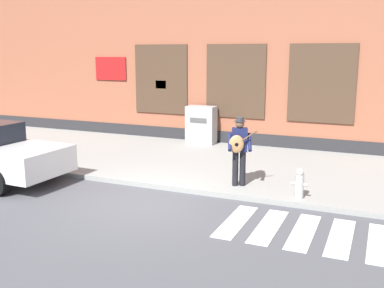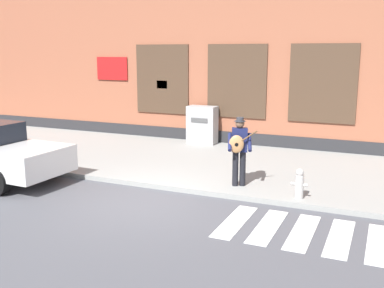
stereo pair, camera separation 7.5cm
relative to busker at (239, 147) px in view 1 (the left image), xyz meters
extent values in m
plane|color=#4C4C51|center=(-1.72, -1.77, -1.11)|extent=(160.00, 160.00, 0.00)
cube|color=gray|center=(-1.72, 2.14, -1.04)|extent=(28.00, 5.72, 0.13)
cube|color=#99563D|center=(-1.72, 7.00, 3.20)|extent=(28.00, 4.00, 8.62)
cube|color=#28282B|center=(-1.72, 4.98, -0.83)|extent=(28.00, 0.04, 0.55)
cube|color=#473323|center=(-4.68, 4.97, 1.28)|extent=(2.18, 0.06, 2.59)
cube|color=black|center=(-4.68, 4.96, 1.28)|extent=(2.06, 0.03, 2.47)
cube|color=#473323|center=(-1.72, 4.97, 1.28)|extent=(2.18, 0.06, 2.59)
cube|color=black|center=(-1.72, 4.96, 1.28)|extent=(2.06, 0.03, 2.47)
cube|color=#473323|center=(1.24, 4.97, 1.28)|extent=(2.18, 0.06, 2.59)
cube|color=black|center=(1.24, 4.96, 1.28)|extent=(2.06, 0.03, 2.47)
cube|color=red|center=(-6.91, 4.96, 1.65)|extent=(1.40, 0.04, 0.90)
cube|color=yellow|center=(-4.68, 4.95, 1.08)|extent=(0.44, 0.02, 0.30)
cube|color=silver|center=(0.59, -2.02, -1.10)|extent=(0.42, 1.90, 0.01)
cube|color=silver|center=(1.28, -2.02, -1.10)|extent=(0.42, 1.90, 0.01)
cube|color=silver|center=(1.96, -2.02, -1.10)|extent=(0.42, 1.90, 0.01)
cube|color=silver|center=(2.64, -2.02, -1.10)|extent=(0.42, 1.90, 0.01)
cube|color=silver|center=(3.32, -2.02, -1.10)|extent=(0.42, 1.90, 0.01)
cube|color=silver|center=(-4.25, -1.25, -0.37)|extent=(0.07, 0.24, 0.12)
cube|color=silver|center=(-4.29, -2.39, -0.37)|extent=(0.07, 0.24, 0.12)
cylinder|color=black|center=(-5.16, -0.91, -0.78)|extent=(0.67, 0.26, 0.66)
cylinder|color=black|center=(0.08, 0.07, -0.55)|extent=(0.15, 0.15, 0.87)
cylinder|color=black|center=(-0.08, -0.01, -0.55)|extent=(0.15, 0.15, 0.87)
cube|color=#191E47|center=(0.00, 0.04, 0.18)|extent=(0.43, 0.34, 0.58)
sphere|color=brown|center=(0.00, 0.04, 0.58)|extent=(0.22, 0.22, 0.22)
cylinder|color=#333338|center=(0.00, 0.04, 0.65)|extent=(0.27, 0.27, 0.02)
cylinder|color=#333338|center=(0.00, 0.04, 0.70)|extent=(0.18, 0.18, 0.09)
cylinder|color=#191E47|center=(0.26, 0.03, 0.14)|extent=(0.26, 0.51, 0.39)
cylinder|color=#191E47|center=(-0.19, -0.14, 0.14)|extent=(0.26, 0.51, 0.39)
ellipsoid|color=#B77F4C|center=(-0.02, -0.16, 0.11)|extent=(0.38, 0.23, 0.44)
cylinder|color=black|center=(0.00, -0.21, 0.11)|extent=(0.09, 0.04, 0.09)
cylinder|color=brown|center=(0.23, -0.09, 0.29)|extent=(0.46, 0.19, 0.34)
cube|color=#9E9E9E|center=(-2.85, 4.55, -0.30)|extent=(1.05, 0.55, 1.36)
cube|color=#4C4C4C|center=(-2.85, 4.26, -0.10)|extent=(0.63, 0.02, 0.16)
cylinder|color=#B2ADA8|center=(1.57, -0.37, -0.71)|extent=(0.20, 0.20, 0.55)
sphere|color=#B2ADA8|center=(1.57, -0.37, -0.37)|extent=(0.18, 0.18, 0.18)
cylinder|color=#B2ADA8|center=(1.43, -0.37, -0.65)|extent=(0.10, 0.07, 0.07)
cylinder|color=#B2ADA8|center=(1.71, -0.37, -0.65)|extent=(0.10, 0.07, 0.07)
camera|label=1|loc=(3.20, -10.35, 2.30)|focal=42.00mm
camera|label=2|loc=(3.27, -10.32, 2.30)|focal=42.00mm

